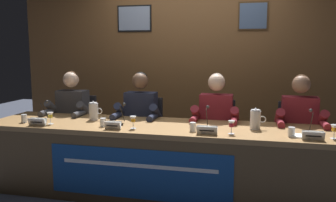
{
  "coord_description": "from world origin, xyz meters",
  "views": [
    {
      "loc": [
        0.8,
        -3.4,
        1.48
      ],
      "look_at": [
        0.0,
        0.0,
        0.97
      ],
      "focal_mm": 37.48,
      "sensor_mm": 36.0,
      "label": 1
    }
  ],
  "objects_px": {
    "microphone_center_right": "(207,121)",
    "microphone_far_right": "(312,126)",
    "panelist_center_left": "(139,117)",
    "microphone_center_left": "(121,117)",
    "nameplate_far_left": "(37,122)",
    "water_cup_far_left": "(24,119)",
    "water_cup_center_left": "(103,123)",
    "water_pitcher_left_side": "(94,111)",
    "chair_center_right": "(217,140)",
    "juice_glass_center_right": "(231,125)",
    "microphone_far_left": "(43,114)",
    "water_pitcher_right_side": "(255,119)",
    "nameplate_center_right": "(207,130)",
    "panelist_far_left": "(70,114)",
    "panelist_far_right": "(300,124)",
    "juice_glass_far_left": "(50,116)",
    "panelist_center_right": "(215,120)",
    "conference_table": "(165,149)",
    "document_stack_far_right": "(303,136)",
    "chair_center_left": "(144,136)",
    "nameplate_far_right": "(313,136)",
    "chair_far_right": "(296,145)",
    "juice_glass_center_left": "(133,120)",
    "chair_far_left": "(78,132)",
    "water_cup_center_right": "(193,127)",
    "nameplate_center_left": "(113,125)",
    "water_cup_far_right": "(291,132)"
  },
  "relations": [
    {
      "from": "nameplate_far_right",
      "to": "chair_center_right",
      "type": "bearing_deg",
      "value": 134.48
    },
    {
      "from": "juice_glass_far_left",
      "to": "water_pitcher_left_side",
      "type": "xyz_separation_m",
      "value": [
        0.34,
        0.31,
        0.01
      ]
    },
    {
      "from": "nameplate_far_left",
      "to": "water_cup_center_right",
      "type": "xyz_separation_m",
      "value": [
        1.57,
        0.12,
        -0.0
      ]
    },
    {
      "from": "chair_far_right",
      "to": "microphone_center_right",
      "type": "bearing_deg",
      "value": -144.0
    },
    {
      "from": "nameplate_far_left",
      "to": "water_cup_far_left",
      "type": "relative_size",
      "value": 2.21
    },
    {
      "from": "panelist_center_right",
      "to": "chair_far_right",
      "type": "height_order",
      "value": "panelist_center_right"
    },
    {
      "from": "panelist_center_left",
      "to": "panelist_far_right",
      "type": "height_order",
      "value": "same"
    },
    {
      "from": "chair_far_left",
      "to": "document_stack_far_right",
      "type": "height_order",
      "value": "chair_far_left"
    },
    {
      "from": "panelist_far_left",
      "to": "panelist_far_right",
      "type": "bearing_deg",
      "value": 0.0
    },
    {
      "from": "chair_center_right",
      "to": "juice_glass_center_right",
      "type": "distance_m",
      "value": 0.94
    },
    {
      "from": "conference_table",
      "to": "chair_center_right",
      "type": "relative_size",
      "value": 4.22
    },
    {
      "from": "nameplate_far_left",
      "to": "water_cup_far_right",
      "type": "relative_size",
      "value": 2.21
    },
    {
      "from": "nameplate_center_left",
      "to": "microphone_far_right",
      "type": "relative_size",
      "value": 0.74
    },
    {
      "from": "juice_glass_center_left",
      "to": "chair_center_right",
      "type": "relative_size",
      "value": 0.14
    },
    {
      "from": "chair_center_left",
      "to": "juice_glass_far_left",
      "type": "bearing_deg",
      "value": -132.61
    },
    {
      "from": "conference_table",
      "to": "microphone_far_right",
      "type": "distance_m",
      "value": 1.4
    },
    {
      "from": "water_cup_center_left",
      "to": "juice_glass_center_right",
      "type": "bearing_deg",
      "value": -1.49
    },
    {
      "from": "water_pitcher_left_side",
      "to": "nameplate_far_left",
      "type": "bearing_deg",
      "value": -135.39
    },
    {
      "from": "panelist_far_left",
      "to": "document_stack_far_right",
      "type": "distance_m",
      "value": 2.66
    },
    {
      "from": "microphone_far_left",
      "to": "water_pitcher_right_side",
      "type": "bearing_deg",
      "value": 2.68
    },
    {
      "from": "panelist_center_left",
      "to": "microphone_center_left",
      "type": "xyz_separation_m",
      "value": [
        -0.03,
        -0.48,
        0.08
      ]
    },
    {
      "from": "document_stack_far_right",
      "to": "juice_glass_center_right",
      "type": "bearing_deg",
      "value": -176.4
    },
    {
      "from": "water_cup_center_left",
      "to": "nameplate_center_right",
      "type": "bearing_deg",
      "value": -5.69
    },
    {
      "from": "water_pitcher_left_side",
      "to": "document_stack_far_right",
      "type": "bearing_deg",
      "value": -7.8
    },
    {
      "from": "panelist_center_right",
      "to": "panelist_far_right",
      "type": "relative_size",
      "value": 1.0
    },
    {
      "from": "chair_center_left",
      "to": "microphone_far_right",
      "type": "bearing_deg",
      "value": -19.81
    },
    {
      "from": "microphone_center_right",
      "to": "microphone_far_right",
      "type": "distance_m",
      "value": 0.96
    },
    {
      "from": "chair_far_left",
      "to": "panelist_far_left",
      "type": "height_order",
      "value": "panelist_far_left"
    },
    {
      "from": "microphone_far_left",
      "to": "juice_glass_center_left",
      "type": "bearing_deg",
      "value": -7.66
    },
    {
      "from": "water_cup_center_right",
      "to": "nameplate_far_right",
      "type": "relative_size",
      "value": 0.47
    },
    {
      "from": "microphone_far_left",
      "to": "nameplate_center_right",
      "type": "height_order",
      "value": "microphone_far_left"
    },
    {
      "from": "juice_glass_center_right",
      "to": "microphone_far_right",
      "type": "relative_size",
      "value": 0.57
    },
    {
      "from": "water_pitcher_right_side",
      "to": "water_pitcher_left_side",
      "type": "bearing_deg",
      "value": 177.56
    },
    {
      "from": "juice_glass_far_left",
      "to": "panelist_center_right",
      "type": "relative_size",
      "value": 0.1
    },
    {
      "from": "nameplate_far_right",
      "to": "water_pitcher_left_side",
      "type": "relative_size",
      "value": 0.86
    },
    {
      "from": "nameplate_far_right",
      "to": "document_stack_far_right",
      "type": "distance_m",
      "value": 0.13
    },
    {
      "from": "chair_far_left",
      "to": "juice_glass_center_left",
      "type": "height_order",
      "value": "chair_far_left"
    },
    {
      "from": "microphone_far_left",
      "to": "juice_glass_center_right",
      "type": "height_order",
      "value": "microphone_far_left"
    },
    {
      "from": "microphone_center_left",
      "to": "water_pitcher_right_side",
      "type": "xyz_separation_m",
      "value": [
        1.34,
        0.09,
        0.02
      ]
    },
    {
      "from": "microphone_far_left",
      "to": "juice_glass_center_left",
      "type": "height_order",
      "value": "microphone_far_left"
    },
    {
      "from": "microphone_far_right",
      "to": "chair_center_left",
      "type": "bearing_deg",
      "value": 160.19
    },
    {
      "from": "microphone_center_right",
      "to": "water_pitcher_left_side",
      "type": "distance_m",
      "value": 1.27
    },
    {
      "from": "microphone_center_left",
      "to": "chair_far_right",
      "type": "bearing_deg",
      "value": 20.6
    },
    {
      "from": "juice_glass_far_left",
      "to": "panelist_far_right",
      "type": "height_order",
      "value": "panelist_far_right"
    },
    {
      "from": "water_cup_center_left",
      "to": "microphone_center_left",
      "type": "height_order",
      "value": "microphone_center_left"
    },
    {
      "from": "juice_glass_center_left",
      "to": "nameplate_far_right",
      "type": "relative_size",
      "value": 0.69
    },
    {
      "from": "water_pitcher_left_side",
      "to": "chair_far_right",
      "type": "bearing_deg",
      "value": 13.12
    },
    {
      "from": "chair_center_right",
      "to": "panelist_far_left",
      "type": "bearing_deg",
      "value": -173.54
    },
    {
      "from": "water_cup_center_left",
      "to": "microphone_far_right",
      "type": "distance_m",
      "value": 1.99
    },
    {
      "from": "microphone_far_right",
      "to": "nameplate_center_right",
      "type": "bearing_deg",
      "value": -164.26
    }
  ]
}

